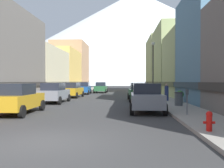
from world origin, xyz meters
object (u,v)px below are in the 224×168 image
(car_right_0, at_px, (146,97))
(trash_bin_right, at_px, (179,99))
(parking_meter_near, at_px, (187,98))
(car_left_2, at_px, (72,90))
(car_left_3, at_px, (83,88))
(car_right_1, at_px, (139,92))
(pedestrian_0, at_px, (66,89))
(streetlamp_right, at_px, (153,61))
(pedestrian_1, at_px, (167,93))
(fire_hydrant_near, at_px, (209,120))
(car_driving_0, at_px, (101,87))
(potted_plant_0, at_px, (180,96))
(car_left_0, at_px, (17,99))
(car_left_1, at_px, (54,93))

(car_right_0, height_order, trash_bin_right, car_right_0)
(car_right_0, distance_m, parking_meter_near, 3.01)
(car_left_2, bearing_deg, car_left_3, 90.00)
(parking_meter_near, bearing_deg, car_right_0, 130.38)
(car_right_1, height_order, pedestrian_0, car_right_1)
(streetlamp_right, bearing_deg, parking_meter_near, -88.14)
(pedestrian_1, bearing_deg, pedestrian_0, 134.43)
(car_left_2, distance_m, fire_hydrant_near, 21.62)
(car_driving_0, relative_size, pedestrian_1, 2.86)
(car_right_0, relative_size, potted_plant_0, 4.44)
(car_left_0, height_order, car_driving_0, same)
(car_left_2, height_order, car_left_3, same)
(car_right_0, distance_m, fire_hydrant_near, 6.76)
(car_left_2, height_order, car_right_0, same)
(parking_meter_near, bearing_deg, fire_hydrant_near, -94.03)
(car_left_1, bearing_deg, streetlamp_right, 24.99)
(car_left_1, xyz_separation_m, car_left_2, (-0.00, 7.21, 0.00))
(potted_plant_0, bearing_deg, pedestrian_0, 131.88)
(car_left_0, bearing_deg, car_left_2, 90.02)
(car_left_1, relative_size, pedestrian_1, 2.87)
(potted_plant_0, height_order, pedestrian_1, pedestrian_1)
(car_left_2, bearing_deg, streetlamp_right, -17.86)
(car_left_2, xyz_separation_m, streetlamp_right, (9.15, -2.95, 3.09))
(car_left_1, distance_m, car_right_0, 9.55)
(car_left_3, xyz_separation_m, fire_hydrant_near, (9.25, -27.24, -0.37))
(car_driving_0, height_order, streetlamp_right, streetlamp_right)
(car_left_2, distance_m, trash_bin_right, 14.59)
(car_left_3, height_order, car_driving_0, same)
(car_left_3, height_order, potted_plant_0, car_left_3)
(car_left_1, distance_m, car_driving_0, 19.36)
(car_left_3, distance_m, car_right_1, 14.52)
(car_left_1, relative_size, fire_hydrant_near, 6.27)
(car_left_3, relative_size, trash_bin_right, 4.57)
(car_left_2, bearing_deg, car_right_0, -59.66)
(car_right_1, xyz_separation_m, car_driving_0, (-5.40, 16.68, 0.00))
(car_left_3, relative_size, car_right_0, 1.01)
(car_right_1, xyz_separation_m, pedestrian_1, (2.45, -1.25, -0.05))
(car_right_0, height_order, fire_hydrant_near, car_right_0)
(car_driving_0, bearing_deg, car_left_0, -94.74)
(pedestrian_0, bearing_deg, car_driving_0, 48.10)
(car_right_1, bearing_deg, car_left_3, 121.59)
(car_left_3, relative_size, fire_hydrant_near, 6.36)
(fire_hydrant_near, xyz_separation_m, trash_bin_right, (0.90, 9.06, 0.12))
(car_left_2, xyz_separation_m, car_right_0, (7.60, -12.99, 0.00))
(car_left_0, relative_size, car_left_3, 0.99)
(fire_hydrant_near, bearing_deg, pedestrian_0, 113.92)
(pedestrian_1, bearing_deg, streetlamp_right, 106.86)
(pedestrian_0, bearing_deg, trash_bin_right, -53.95)
(parking_meter_near, bearing_deg, streetlamp_right, 91.86)
(car_left_0, bearing_deg, pedestrian_1, 40.42)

